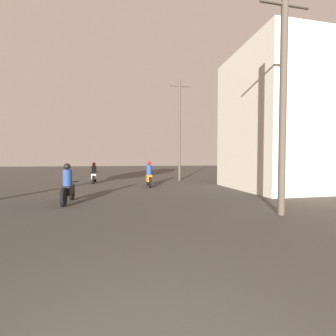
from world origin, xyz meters
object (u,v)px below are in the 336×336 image
Objects in this scene: utility_pole_near at (283,97)px; utility_pole_far at (180,128)px; motorcycle_black at (68,187)px; motorcycle_orange at (149,176)px; motorcycle_white at (94,175)px; building_right_near at (279,121)px.

utility_pole_far reaches higher than utility_pole_near.
utility_pole_near reaches higher than motorcycle_black.
motorcycle_orange reaches higher than motorcycle_white.
utility_pole_near is at bearing -89.19° from utility_pole_far.
utility_pole_far is at bearing 44.28° from motorcycle_orange.
building_right_near is at bearing -33.15° from motorcycle_white.
motorcycle_white is at bearing 133.77° from motorcycle_orange.
building_right_near is (7.08, -2.62, 3.20)m from motorcycle_orange.
building_right_near reaches higher than motorcycle_orange.
building_right_near is at bearing 52.94° from utility_pole_near.
motorcycle_white is 13.08m from utility_pole_near.
utility_pole_near reaches higher than motorcycle_white.
motorcycle_black is at bearing -168.94° from building_right_near.
utility_pole_near is 0.84× the size of utility_pole_far.
motorcycle_orange is at bearing -128.79° from utility_pole_far.
motorcycle_white is at bearing 121.37° from utility_pole_near.
motorcycle_orange is (3.66, 4.72, 0.02)m from motorcycle_black.
motorcycle_black is at bearing -96.20° from motorcycle_white.
motorcycle_orange is 8.20m from building_right_near.
motorcycle_black is 0.26× the size of building_right_near.
building_right_near is 6.69m from utility_pole_near.
utility_pole_far reaches higher than building_right_near.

